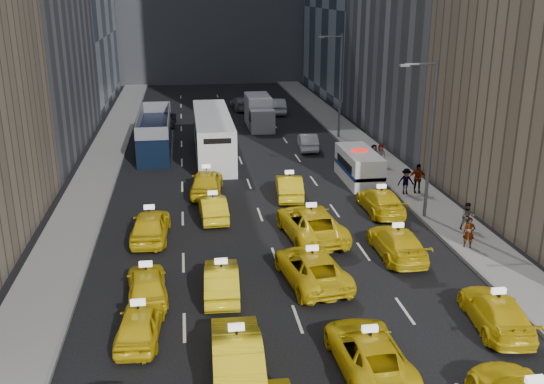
{
  "coord_description": "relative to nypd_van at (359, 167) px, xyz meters",
  "views": [
    {
      "loc": [
        -4.09,
        -19.04,
        12.56
      ],
      "look_at": [
        0.44,
        12.12,
        2.0
      ],
      "focal_mm": 40.0,
      "sensor_mm": 36.0,
      "label": 1
    }
  ],
  "objects": [
    {
      "name": "sidewalk_east",
      "position": [
        3.0,
        5.62,
        -0.98
      ],
      "size": [
        3.0,
        90.0,
        0.15
      ],
      "primitive_type": "cube",
      "color": "gray",
      "rests_on": "ground"
    },
    {
      "name": "taxi_13",
      "position": [
        -10.24,
        -5.67,
        -0.37
      ],
      "size": [
        1.63,
        4.2,
        1.36
      ],
      "primitive_type": "imported",
      "rotation": [
        0.0,
        0.0,
        3.19
      ],
      "color": "yellow",
      "rests_on": "ground"
    },
    {
      "name": "misc_car_3",
      "position": [
        -9.33,
        25.26,
        -0.37
      ],
      "size": [
        1.73,
        4.07,
        1.37
      ],
      "primitive_type": "imported",
      "rotation": [
        0.0,
        0.0,
        3.17
      ],
      "color": "black",
      "rests_on": "ground"
    },
    {
      "name": "taxi_8",
      "position": [
        -13.52,
        -14.76,
        -0.36
      ],
      "size": [
        1.97,
        4.19,
        1.39
      ],
      "primitive_type": "imported",
      "rotation": [
        0.0,
        0.0,
        3.22
      ],
      "color": "yellow",
      "rests_on": "ground"
    },
    {
      "name": "taxi_6",
      "position": [
        -5.68,
        -21.01,
        -0.37
      ],
      "size": [
        2.41,
        4.96,
        1.36
      ],
      "primitive_type": "imported",
      "rotation": [
        0.0,
        0.0,
        3.17
      ],
      "color": "yellow",
      "rests_on": "ground"
    },
    {
      "name": "taxi_10",
      "position": [
        -6.28,
        -14.29,
        -0.33
      ],
      "size": [
        3.06,
        5.49,
        1.45
      ],
      "primitive_type": "imported",
      "rotation": [
        0.0,
        0.0,
        3.27
      ],
      "color": "yellow",
      "rests_on": "ground"
    },
    {
      "name": "taxi_16",
      "position": [
        -10.41,
        -1.18,
        -0.23
      ],
      "size": [
        2.45,
        5.02,
        1.65
      ],
      "primitive_type": "imported",
      "rotation": [
        0.0,
        0.0,
        3.03
      ],
      "color": "yellow",
      "rests_on": "ground"
    },
    {
      "name": "taxi_7",
      "position": [
        0.04,
        -19.06,
        -0.38
      ],
      "size": [
        2.41,
        4.8,
        1.34
      ],
      "primitive_type": "imported",
      "rotation": [
        0.0,
        0.0,
        3.02
      ],
      "color": "yellow",
      "rests_on": "ground"
    },
    {
      "name": "box_truck",
      "position": [
        -4.6,
        18.27,
        0.39
      ],
      "size": [
        2.69,
        6.6,
        2.95
      ],
      "rotation": [
        0.0,
        0.0,
        -0.08
      ],
      "color": "silver",
      "rests_on": "ground"
    },
    {
      "name": "taxi_14",
      "position": [
        -5.26,
        -9.22,
        -0.24
      ],
      "size": [
        3.27,
        6.11,
        1.63
      ],
      "primitive_type": "imported",
      "rotation": [
        0.0,
        0.0,
        3.24
      ],
      "color": "yellow",
      "rests_on": "ground"
    },
    {
      "name": "taxi_5",
      "position": [
        -10.22,
        -20.63,
        -0.26
      ],
      "size": [
        1.81,
        4.85,
        1.58
      ],
      "primitive_type": "imported",
      "rotation": [
        0.0,
        0.0,
        3.11
      ],
      "color": "yellow",
      "rests_on": "ground"
    },
    {
      "name": "taxi_4",
      "position": [
        -13.64,
        -17.96,
        -0.39
      ],
      "size": [
        1.88,
        4.02,
        1.33
      ],
      "primitive_type": "imported",
      "rotation": [
        0.0,
        0.0,
        3.06
      ],
      "color": "yellow",
      "rests_on": "ground"
    },
    {
      "name": "city_bus",
      "position": [
        -9.5,
        8.27,
        0.61
      ],
      "size": [
        3.21,
        13.09,
        3.36
      ],
      "rotation": [
        0.0,
        0.0,
        0.04
      ],
      "color": "white",
      "rests_on": "ground"
    },
    {
      "name": "misc_car_0",
      "position": [
        -1.68,
        9.16,
        -0.38
      ],
      "size": [
        1.81,
        4.21,
        1.35
      ],
      "primitive_type": "imported",
      "rotation": [
        0.0,
        0.0,
        3.05
      ],
      "color": "#B9BBC2",
      "rests_on": "ground"
    },
    {
      "name": "taxi_11",
      "position": [
        -1.54,
        -12.11,
        -0.34
      ],
      "size": [
        2.0,
        4.9,
        1.42
      ],
      "primitive_type": "imported",
      "rotation": [
        0.0,
        0.0,
        3.14
      ],
      "color": "yellow",
      "rests_on": "ground"
    },
    {
      "name": "pedestrian_1",
      "position": [
        3.29,
        -9.68,
        -0.14
      ],
      "size": [
        0.78,
        0.48,
        1.53
      ],
      "primitive_type": "imported",
      "rotation": [
        0.0,
        0.0,
        -0.1
      ],
      "color": "gray",
      "rests_on": "sidewalk_east"
    },
    {
      "name": "curb_west",
      "position": [
        -16.55,
        5.62,
        -0.96
      ],
      "size": [
        0.15,
        90.0,
        0.18
      ],
      "primitive_type": "cube",
      "color": "slate",
      "rests_on": "ground"
    },
    {
      "name": "misc_car_2",
      "position": [
        -5.45,
        27.23,
        -0.34
      ],
      "size": [
        2.45,
        5.1,
        1.43
      ],
      "primitive_type": "imported",
      "rotation": [
        0.0,
        0.0,
        3.23
      ],
      "color": "gray",
      "rests_on": "ground"
    },
    {
      "name": "pedestrian_4",
      "position": [
        2.52,
        3.12,
        -0.09
      ],
      "size": [
        0.83,
        0.5,
        1.63
      ],
      "primitive_type": "imported",
      "rotation": [
        0.0,
        0.0,
        -0.08
      ],
      "color": "gray",
      "rests_on": "sidewalk_east"
    },
    {
      "name": "nypd_van",
      "position": [
        0.0,
        0.0,
        0.0
      ],
      "size": [
        2.69,
        5.62,
        2.33
      ],
      "rotation": [
        0.0,
        0.0,
        0.11
      ],
      "color": "white",
      "rests_on": "ground"
    },
    {
      "name": "pedestrian_2",
      "position": [
        2.11,
        -3.4,
        -0.06
      ],
      "size": [
        1.11,
        0.52,
        1.68
      ],
      "primitive_type": "imported",
      "rotation": [
        0.0,
        0.0,
        -0.06
      ],
      "color": "gray",
      "rests_on": "sidewalk_east"
    },
    {
      "name": "taxi_12",
      "position": [
        -13.66,
        -8.19,
        -0.26
      ],
      "size": [
        2.14,
        4.74,
        1.58
      ],
      "primitive_type": "imported",
      "rotation": [
        0.0,
        0.0,
        3.08
      ],
      "color": "yellow",
      "rests_on": "ground"
    },
    {
      "name": "pedestrian_3",
      "position": [
        2.93,
        -3.22,
        0.05
      ],
      "size": [
        1.19,
        0.72,
        1.89
      ],
      "primitive_type": "imported",
      "rotation": [
        0.0,
        0.0,
        -0.2
      ],
      "color": "gray",
      "rests_on": "sidewalk_east"
    },
    {
      "name": "taxi_15",
      "position": [
        -0.39,
        -6.01,
        -0.35
      ],
      "size": [
        1.96,
        4.81,
        1.4
      ],
      "primitive_type": "imported",
      "rotation": [
        0.0,
        0.0,
        3.14
      ],
      "color": "yellow",
      "rests_on": "ground"
    },
    {
      "name": "misc_car_4",
      "position": [
        -1.9,
        24.68,
        -0.25
      ],
      "size": [
        2.05,
        5.0,
        1.61
      ],
      "primitive_type": "imported",
      "rotation": [
        0.0,
        0.0,
        3.07
      ],
      "color": "#A7AAAE",
      "rests_on": "ground"
    },
    {
      "name": "curb_east",
      "position": [
        1.55,
        5.62,
        -0.96
      ],
      "size": [
        0.15,
        90.0,
        0.18
      ],
      "primitive_type": "cube",
      "color": "slate",
      "rests_on": "ground"
    },
    {
      "name": "ground",
      "position": [
        -7.5,
        -19.38,
        -1.05
      ],
      "size": [
        160.0,
        160.0,
        0.0
      ],
      "primitive_type": "plane",
      "color": "black",
      "rests_on": "ground"
    },
    {
      "name": "streetlight_near",
      "position": [
        1.68,
        -7.38,
        3.87
      ],
      "size": [
        2.15,
        0.22,
        9.0
      ],
      "color": "#595B60",
      "rests_on": "ground"
    },
    {
      "name": "double_decker",
      "position": [
        -14.06,
        10.4,
        0.48
      ],
      "size": [
        3.26,
        10.8,
        3.1
      ],
      "rotation": [
        0.0,
        0.0,
        0.08
      ],
      "color": "black",
      "rests_on": "ground"
    },
    {
      "name": "pedestrian_0",
      "position": [
        2.29,
        -11.92,
        -0.11
      ],
      "size": [
        0.68,
        0.58,
        1.58
      ],
      "primitive_type": "imported",
      "rotation": [
        0.0,
        0.0,
        -0.42
      ],
      "color": "gray",
      "rests_on": "sidewalk_east"
    },
    {
      "name": "pedestrian_5",
      "position": [
        1.96,
        2.9,
        -0.06
      ],
      "size": [
        1.61,
        1.06,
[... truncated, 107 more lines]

